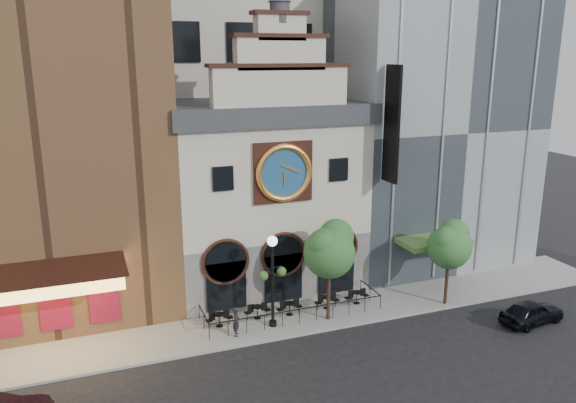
% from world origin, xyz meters
% --- Properties ---
extents(ground, '(120.00, 120.00, 0.00)m').
position_xyz_m(ground, '(0.00, 0.00, 0.00)').
color(ground, black).
rests_on(ground, ground).
extents(sidewalk, '(44.00, 5.00, 0.15)m').
position_xyz_m(sidewalk, '(0.00, 2.50, 0.07)').
color(sidewalk, gray).
rests_on(sidewalk, ground).
extents(clock_building, '(12.60, 8.78, 18.65)m').
position_xyz_m(clock_building, '(0.00, 7.82, 6.69)').
color(clock_building, '#605E5B').
rests_on(clock_building, ground).
extents(theater_building, '(14.00, 15.60, 25.00)m').
position_xyz_m(theater_building, '(-13.00, 9.96, 12.60)').
color(theater_building, brown).
rests_on(theater_building, ground).
extents(retail_building, '(14.00, 14.40, 20.00)m').
position_xyz_m(retail_building, '(12.99, 9.99, 10.14)').
color(retail_building, gray).
rests_on(retail_building, ground).
extents(cafe_railing, '(10.60, 2.60, 0.90)m').
position_xyz_m(cafe_railing, '(0.00, 2.50, 0.60)').
color(cafe_railing, black).
rests_on(cafe_railing, sidewalk).
extents(bistro_0, '(1.58, 0.68, 0.90)m').
position_xyz_m(bistro_0, '(-4.41, 2.51, 0.61)').
color(bistro_0, black).
rests_on(bistro_0, sidewalk).
extents(bistro_1, '(1.58, 0.68, 0.90)m').
position_xyz_m(bistro_1, '(-2.07, 2.70, 0.61)').
color(bistro_1, black).
rests_on(bistro_1, sidewalk).
extents(bistro_2, '(1.58, 0.68, 0.90)m').
position_xyz_m(bistro_2, '(-0.14, 2.45, 0.61)').
color(bistro_2, black).
rests_on(bistro_2, sidewalk).
extents(bistro_3, '(1.58, 0.68, 0.90)m').
position_xyz_m(bistro_3, '(2.30, 2.47, 0.61)').
color(bistro_3, black).
rests_on(bistro_3, sidewalk).
extents(bistro_4, '(1.58, 0.68, 0.90)m').
position_xyz_m(bistro_4, '(4.34, 2.46, 0.61)').
color(bistro_4, black).
rests_on(bistro_4, sidewalk).
extents(car_right, '(4.26, 2.13, 1.39)m').
position_xyz_m(car_right, '(12.80, -3.24, 0.70)').
color(car_right, black).
rests_on(car_right, ground).
extents(pedestrian, '(0.56, 0.71, 1.69)m').
position_xyz_m(pedestrian, '(-3.78, 1.12, 0.99)').
color(pedestrian, black).
rests_on(pedestrian, sidewalk).
extents(lamppost, '(1.71, 0.79, 5.41)m').
position_xyz_m(lamppost, '(-1.53, 1.49, 3.50)').
color(lamppost, black).
rests_on(lamppost, sidewalk).
extents(tree_left, '(3.09, 2.97, 5.95)m').
position_xyz_m(tree_left, '(1.85, 1.22, 4.51)').
color(tree_left, '#382619').
rests_on(tree_left, sidewalk).
extents(tree_right, '(2.78, 2.68, 5.35)m').
position_xyz_m(tree_right, '(9.57, 0.56, 4.07)').
color(tree_right, '#382619').
rests_on(tree_right, sidewalk).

